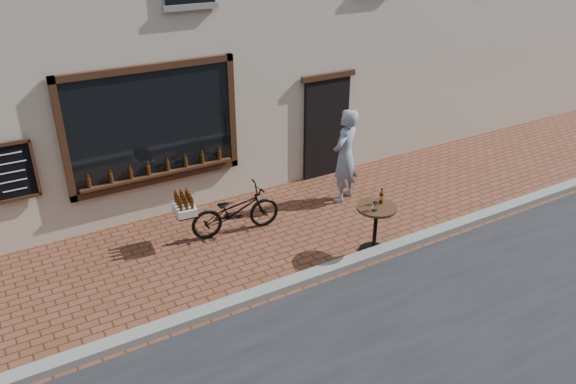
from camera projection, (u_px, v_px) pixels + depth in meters
ground at (345, 275)px, 9.15m from camera, size 90.00×90.00×0.00m
kerb at (338, 266)px, 9.28m from camera, size 90.00×0.25×0.12m
cargo_bicycle at (234, 210)px, 10.19m from camera, size 1.97×0.74×0.94m
bistro_table at (376, 220)px, 9.53m from camera, size 0.69×0.69×1.18m
pedestrian at (345, 156)px, 11.16m from camera, size 0.83×0.73×1.92m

